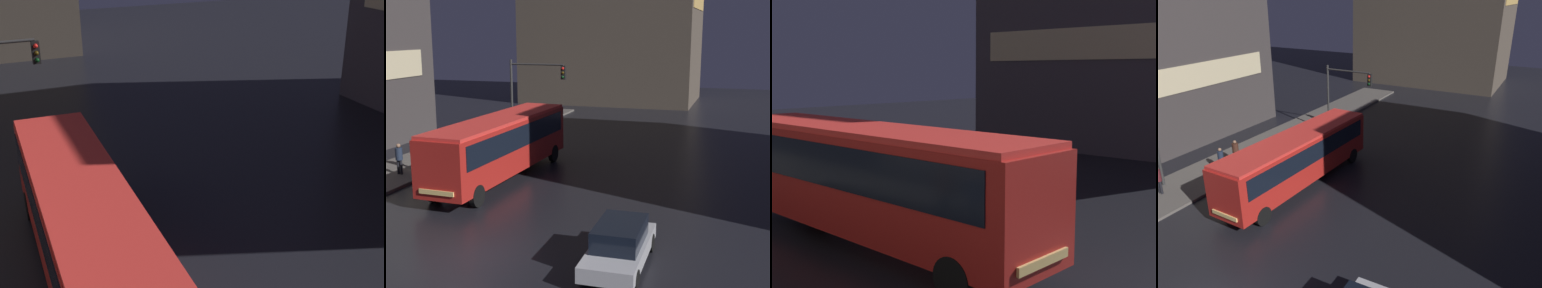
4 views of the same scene
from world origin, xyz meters
The scene contains 6 objects.
sidewalk_left centered at (-9.00, 10.00, 0.07)m, with size 4.00×48.00×0.15m.
bus_near centered at (-3.04, 9.66, 2.01)m, with size 2.80×11.82×3.25m.
pedestrian_near centered at (-8.35, 9.68, 1.20)m, with size 0.51×0.51×1.74m.
pedestrian_mid centered at (-9.28, 4.57, 1.15)m, with size 0.47×0.47×1.69m.
pedestrian_far centered at (-8.36, 8.39, 1.12)m, with size 0.51×0.51×1.65m.
traffic_light_main centered at (-4.90, 18.29, 3.95)m, with size 3.96×0.35×5.72m.
Camera 4 is at (9.61, -6.85, 10.90)m, focal length 35.00 mm.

